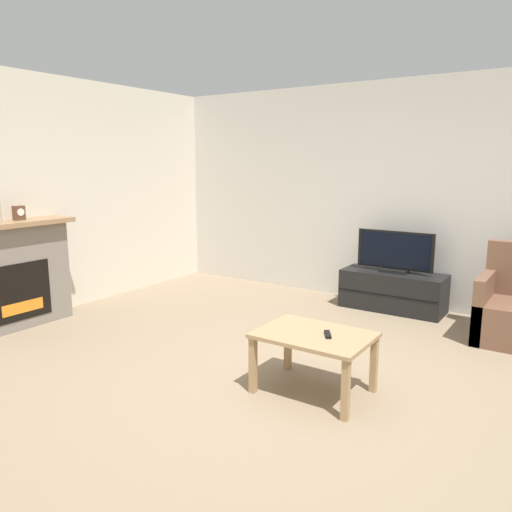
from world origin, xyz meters
name	(u,v)px	position (x,y,z in m)	size (l,w,h in m)	color
ground_plane	(293,392)	(0.00, 0.00, 0.00)	(24.00, 24.00, 0.00)	#89755B
wall_back	(414,195)	(0.00, 2.88, 1.35)	(12.00, 0.06, 2.70)	beige
wall_left	(23,198)	(-3.41, 0.00, 1.35)	(0.06, 12.00, 2.70)	beige
fireplace	(12,274)	(-3.22, -0.31, 0.58)	(0.43, 1.30, 1.14)	slate
mantel_clock	(19,213)	(-3.20, -0.18, 1.21)	(0.08, 0.11, 0.15)	brown
tv_stand	(393,291)	(-0.10, 2.57, 0.23)	(1.19, 0.48, 0.46)	black
tv	(395,253)	(-0.10, 2.57, 0.68)	(0.90, 0.18, 0.49)	black
coffee_table	(314,342)	(0.13, 0.09, 0.40)	(0.84, 0.61, 0.47)	#A37F56
remote	(328,334)	(0.23, 0.10, 0.48)	(0.11, 0.15, 0.02)	black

